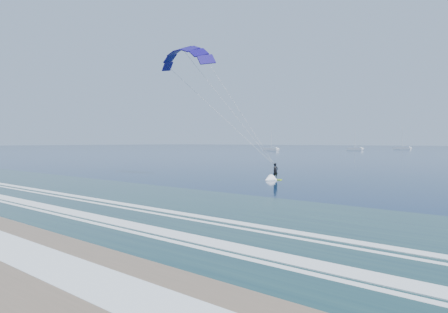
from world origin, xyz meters
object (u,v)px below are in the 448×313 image
object	(u,v)px
sailboat_0	(271,149)
sailboat_2	(402,148)
sailboat_1	(355,149)
kitesurfer_rig	(227,105)

from	to	relation	value
sailboat_0	sailboat_2	bearing A→B (deg)	62.84
sailboat_2	sailboat_1	bearing A→B (deg)	-107.65
kitesurfer_rig	sailboat_0	world-z (taller)	kitesurfer_rig
kitesurfer_rig	sailboat_1	xyz separation A→B (m)	(-51.73, 169.81, -7.98)
sailboat_1	sailboat_2	bearing A→B (deg)	72.35
kitesurfer_rig	sailboat_2	distance (m)	213.08
sailboat_0	sailboat_1	bearing A→B (deg)	54.50
kitesurfer_rig	sailboat_0	xyz separation A→B (m)	(-79.13, 131.40, -7.98)
sailboat_1	sailboat_2	distance (m)	41.44
sailboat_1	sailboat_0	bearing A→B (deg)	-125.50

